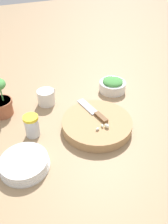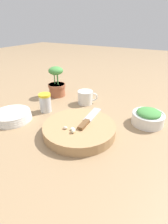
# 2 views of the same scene
# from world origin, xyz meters

# --- Properties ---
(ground_plane) EXTENTS (5.00, 5.00, 0.00)m
(ground_plane) POSITION_xyz_m (0.00, 0.00, 0.00)
(ground_plane) COLOR #997A56
(cutting_board) EXTENTS (0.30, 0.30, 0.04)m
(cutting_board) POSITION_xyz_m (-0.01, -0.10, 0.02)
(cutting_board) COLOR tan
(cutting_board) RESTS_ON ground_plane
(chef_knife) EXTENTS (0.04, 0.20, 0.01)m
(chef_knife) POSITION_xyz_m (0.01, -0.05, 0.05)
(chef_knife) COLOR brown
(chef_knife) RESTS_ON cutting_board
(garlic_cloves) EXTENTS (0.06, 0.03, 0.02)m
(garlic_cloves) POSITION_xyz_m (-0.01, -0.15, 0.05)
(garlic_cloves) COLOR silver
(garlic_cloves) RESTS_ON cutting_board
(herb_bowl) EXTENTS (0.14, 0.14, 0.07)m
(herb_bowl) POSITION_xyz_m (0.22, 0.12, 0.03)
(herb_bowl) COLOR silver
(herb_bowl) RESTS_ON ground_plane
(spice_jar) EXTENTS (0.06, 0.06, 0.09)m
(spice_jar) POSITION_xyz_m (-0.26, -0.01, 0.05)
(spice_jar) COLOR silver
(spice_jar) RESTS_ON ground_plane
(coffee_mug) EXTENTS (0.10, 0.08, 0.07)m
(coffee_mug) POSITION_xyz_m (-0.13, 0.17, 0.04)
(coffee_mug) COLOR silver
(coffee_mug) RESTS_ON ground_plane
(plate_stack) EXTENTS (0.17, 0.17, 0.04)m
(plate_stack) POSITION_xyz_m (-0.34, -0.16, 0.02)
(plate_stack) COLOR silver
(plate_stack) RESTS_ON ground_plane
(potted_herb) EXTENTS (0.10, 0.10, 0.18)m
(potted_herb) POSITION_xyz_m (-0.34, 0.19, 0.08)
(potted_herb) COLOR #A35B3D
(potted_herb) RESTS_ON ground_plane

